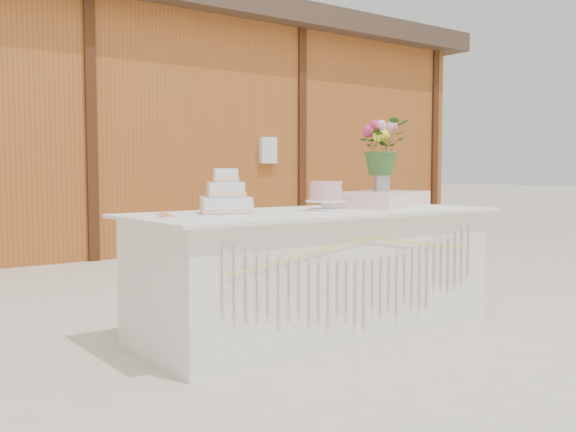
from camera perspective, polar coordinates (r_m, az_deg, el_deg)
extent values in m
plane|color=beige|center=(4.17, 2.51, -10.16)|extent=(80.00, 80.00, 0.00)
cube|color=#A14F21|center=(9.49, -21.22, 6.63)|extent=(12.00, 4.00, 3.00)
cube|color=#423025|center=(9.72, -21.48, 16.40)|extent=(12.60, 4.60, 0.30)
cube|color=white|center=(4.09, 2.53, -5.06)|extent=(2.28, 0.88, 0.75)
cube|color=white|center=(4.05, 2.54, 0.33)|extent=(2.40, 1.00, 0.02)
cube|color=white|center=(3.81, -5.55, 0.96)|extent=(0.38, 0.38, 0.10)
cube|color=#FFC0A1|center=(3.81, -5.55, 0.53)|extent=(0.39, 0.39, 0.02)
cube|color=white|center=(3.81, -5.56, 2.36)|extent=(0.27, 0.27, 0.09)
cube|color=#FFC0A1|center=(3.81, -5.56, 1.99)|extent=(0.29, 0.29, 0.02)
cube|color=white|center=(3.80, -5.57, 3.63)|extent=(0.18, 0.18, 0.08)
cube|color=#FFC0A1|center=(3.80, -5.57, 3.32)|extent=(0.19, 0.19, 0.02)
cylinder|color=white|center=(4.07, 3.38, 0.58)|extent=(0.22, 0.22, 0.01)
cylinder|color=white|center=(4.07, 3.39, 0.97)|extent=(0.06, 0.06, 0.04)
cylinder|color=white|center=(4.07, 3.39, 1.34)|extent=(0.26, 0.26, 0.01)
cylinder|color=#E2A3A8|center=(4.07, 3.39, 2.26)|extent=(0.20, 0.20, 0.12)
cube|color=#FED0CC|center=(4.57, 8.08, 1.50)|extent=(0.95, 0.77, 0.10)
cylinder|color=#ADADB1|center=(4.69, 8.31, 3.20)|extent=(0.12, 0.12, 0.16)
imported|color=#315A24|center=(4.69, 8.35, 6.67)|extent=(0.39, 0.34, 0.41)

